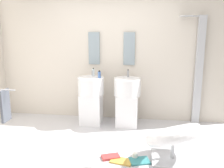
{
  "coord_description": "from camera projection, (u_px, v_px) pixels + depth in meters",
  "views": [
    {
      "loc": [
        0.66,
        -3.2,
        1.79
      ],
      "look_at": [
        0.15,
        0.55,
        0.95
      ],
      "focal_mm": 39.32,
      "sensor_mm": 36.0,
      "label": 1
    }
  ],
  "objects": [
    {
      "name": "ground_plane",
      "position": [
        97.0,
        156.0,
        3.58
      ],
      "size": [
        4.8,
        3.6,
        0.04
      ],
      "primitive_type": "cube",
      "color": "silver"
    },
    {
      "name": "rear_partition",
      "position": [
        112.0,
        55.0,
        4.89
      ],
      "size": [
        4.8,
        0.1,
        2.6
      ],
      "primitive_type": "cube",
      "color": "beige",
      "rests_on": "ground_plane"
    },
    {
      "name": "pedestal_sink_left",
      "position": [
        91.0,
        98.0,
        4.7
      ],
      "size": [
        0.49,
        0.49,
        1.02
      ],
      "color": "white",
      "rests_on": "ground_plane"
    },
    {
      "name": "pedestal_sink_right",
      "position": [
        127.0,
        100.0,
        4.61
      ],
      "size": [
        0.49,
        0.49,
        1.02
      ],
      "color": "white",
      "rests_on": "ground_plane"
    },
    {
      "name": "vanity_mirror_left",
      "position": [
        94.0,
        48.0,
        4.84
      ],
      "size": [
        0.22,
        0.03,
        0.63
      ],
      "primitive_type": "cube",
      "color": "#8C9EA8"
    },
    {
      "name": "vanity_mirror_right",
      "position": [
        129.0,
        49.0,
        4.75
      ],
      "size": [
        0.22,
        0.03,
        0.63
      ],
      "primitive_type": "cube",
      "color": "#8C9EA8"
    },
    {
      "name": "shower_column",
      "position": [
        198.0,
        68.0,
        4.6
      ],
      "size": [
        0.49,
        0.24,
        2.05
      ],
      "color": "#B7BABF",
      "rests_on": "ground_plane"
    },
    {
      "name": "lounge_chair",
      "position": [
        173.0,
        138.0,
        3.33
      ],
      "size": [
        1.1,
        1.1,
        0.65
      ],
      "color": "#B7BABF",
      "rests_on": "ground_plane"
    },
    {
      "name": "towel_rack",
      "position": [
        4.0,
        107.0,
        3.77
      ],
      "size": [
        0.37,
        0.22,
        0.95
      ],
      "color": "#B7BABF",
      "rests_on": "ground_plane"
    },
    {
      "name": "area_rug",
      "position": [
        127.0,
        156.0,
        3.54
      ],
      "size": [
        1.2,
        0.74,
        0.01
      ],
      "primitive_type": "cube",
      "color": "#B2B2B7",
      "rests_on": "ground_plane"
    },
    {
      "name": "magazine_ochre",
      "position": [
        122.0,
        161.0,
        3.38
      ],
      "size": [
        0.33,
        0.24,
        0.02
      ],
      "primitive_type": "cube",
      "rotation": [
        0.0,
        0.0,
        -0.21
      ],
      "color": "gold",
      "rests_on": "area_rug"
    },
    {
      "name": "magazine_red",
      "position": [
        111.0,
        157.0,
        3.48
      ],
      "size": [
        0.29,
        0.23,
        0.03
      ],
      "primitive_type": "cube",
      "rotation": [
        0.0,
        0.0,
        0.39
      ],
      "color": "#B73838",
      "rests_on": "area_rug"
    },
    {
      "name": "magazine_teal",
      "position": [
        139.0,
        161.0,
        3.38
      ],
      "size": [
        0.32,
        0.28,
        0.02
      ],
      "primitive_type": "cube",
      "rotation": [
        0.0,
        0.0,
        0.31
      ],
      "color": "teal",
      "rests_on": "area_rug"
    },
    {
      "name": "coffee_mug",
      "position": [
        135.0,
        156.0,
        3.46
      ],
      "size": [
        0.08,
        0.08,
        0.08
      ],
      "primitive_type": "cylinder",
      "color": "white",
      "rests_on": "area_rug"
    },
    {
      "name": "soap_bottle_clear",
      "position": [
        93.0,
        72.0,
        4.75
      ],
      "size": [
        0.05,
        0.05,
        0.15
      ],
      "color": "silver",
      "rests_on": "pedestal_sink_left"
    },
    {
      "name": "soap_bottle_grey",
      "position": [
        128.0,
        73.0,
        4.64
      ],
      "size": [
        0.04,
        0.04,
        0.14
      ],
      "color": "#99999E",
      "rests_on": "pedestal_sink_right"
    },
    {
      "name": "soap_bottle_blue",
      "position": [
        99.0,
        75.0,
        4.53
      ],
      "size": [
        0.06,
        0.06,
        0.14
      ],
      "color": "#4C72B7",
      "rests_on": "pedestal_sink_left"
    }
  ]
}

